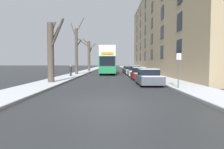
{
  "coord_description": "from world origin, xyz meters",
  "views": [
    {
      "loc": [
        0.05,
        -8.86,
        1.83
      ],
      "look_at": [
        0.13,
        20.1,
        0.2
      ],
      "focal_mm": 32.0,
      "sensor_mm": 36.0,
      "label": 1
    }
  ],
  "objects_px": {
    "parked_car_2": "(134,72)",
    "parked_car_3": "(130,70)",
    "parked_car_0": "(148,77)",
    "oncoming_van": "(104,65)",
    "bare_tree_left_1": "(76,49)",
    "pedestrian_left_sidewalk": "(70,71)",
    "bare_tree_left_0": "(51,50)",
    "street_sign_post": "(178,69)",
    "double_decker_bus": "(107,59)",
    "bare_tree_left_2": "(88,54)",
    "parked_car_4": "(127,69)",
    "parked_car_1": "(139,74)"
  },
  "relations": [
    {
      "from": "parked_car_1",
      "to": "parked_car_2",
      "type": "height_order",
      "value": "parked_car_2"
    },
    {
      "from": "parked_car_2",
      "to": "parked_car_3",
      "type": "distance_m",
      "value": 5.49
    },
    {
      "from": "parked_car_4",
      "to": "oncoming_van",
      "type": "height_order",
      "value": "oncoming_van"
    },
    {
      "from": "parked_car_0",
      "to": "oncoming_van",
      "type": "bearing_deg",
      "value": 97.86
    },
    {
      "from": "bare_tree_left_0",
      "to": "bare_tree_left_2",
      "type": "xyz_separation_m",
      "value": [
        0.08,
        27.75,
        0.86
      ]
    },
    {
      "from": "bare_tree_left_2",
      "to": "parked_car_0",
      "type": "distance_m",
      "value": 30.07
    },
    {
      "from": "parked_car_4",
      "to": "street_sign_post",
      "type": "xyz_separation_m",
      "value": [
        1.39,
        -25.54,
        0.84
      ]
    },
    {
      "from": "bare_tree_left_0",
      "to": "parked_car_2",
      "type": "relative_size",
      "value": 1.33
    },
    {
      "from": "pedestrian_left_sidewalk",
      "to": "street_sign_post",
      "type": "height_order",
      "value": "street_sign_post"
    },
    {
      "from": "bare_tree_left_1",
      "to": "parked_car_0",
      "type": "relative_size",
      "value": 2.22
    },
    {
      "from": "bare_tree_left_0",
      "to": "oncoming_van",
      "type": "height_order",
      "value": "bare_tree_left_0"
    },
    {
      "from": "parked_car_4",
      "to": "street_sign_post",
      "type": "height_order",
      "value": "street_sign_post"
    },
    {
      "from": "bare_tree_left_0",
      "to": "bare_tree_left_1",
      "type": "xyz_separation_m",
      "value": [
        -0.13,
        13.36,
        1.0
      ]
    },
    {
      "from": "bare_tree_left_2",
      "to": "parked_car_3",
      "type": "xyz_separation_m",
      "value": [
        8.38,
        -12.29,
        -3.21
      ]
    },
    {
      "from": "oncoming_van",
      "to": "pedestrian_left_sidewalk",
      "type": "relative_size",
      "value": 3.18
    },
    {
      "from": "bare_tree_left_1",
      "to": "parked_car_4",
      "type": "xyz_separation_m",
      "value": [
        8.6,
        7.8,
        -3.37
      ]
    },
    {
      "from": "bare_tree_left_2",
      "to": "parked_car_1",
      "type": "bearing_deg",
      "value": -70.01
    },
    {
      "from": "parked_car_2",
      "to": "bare_tree_left_2",
      "type": "bearing_deg",
      "value": 115.24
    },
    {
      "from": "double_decker_bus",
      "to": "parked_car_3",
      "type": "xyz_separation_m",
      "value": [
        3.77,
        -1.02,
        -1.9
      ]
    },
    {
      "from": "bare_tree_left_1",
      "to": "pedestrian_left_sidewalk",
      "type": "height_order",
      "value": "bare_tree_left_1"
    },
    {
      "from": "pedestrian_left_sidewalk",
      "to": "street_sign_post",
      "type": "bearing_deg",
      "value": 93.4
    },
    {
      "from": "parked_car_0",
      "to": "parked_car_2",
      "type": "xyz_separation_m",
      "value": [
        -0.0,
        10.92,
        0.04
      ]
    },
    {
      "from": "bare_tree_left_0",
      "to": "bare_tree_left_1",
      "type": "height_order",
      "value": "bare_tree_left_1"
    },
    {
      "from": "parked_car_2",
      "to": "street_sign_post",
      "type": "relative_size",
      "value": 1.71
    },
    {
      "from": "parked_car_4",
      "to": "street_sign_post",
      "type": "bearing_deg",
      "value": -86.88
    },
    {
      "from": "bare_tree_left_2",
      "to": "parked_car_0",
      "type": "bearing_deg",
      "value": -73.72
    },
    {
      "from": "parked_car_1",
      "to": "pedestrian_left_sidewalk",
      "type": "relative_size",
      "value": 2.62
    },
    {
      "from": "parked_car_1",
      "to": "parked_car_2",
      "type": "relative_size",
      "value": 0.95
    },
    {
      "from": "bare_tree_left_0",
      "to": "double_decker_bus",
      "type": "height_order",
      "value": "bare_tree_left_0"
    },
    {
      "from": "double_decker_bus",
      "to": "parked_car_1",
      "type": "distance_m",
      "value": 12.51
    },
    {
      "from": "parked_car_1",
      "to": "parked_car_0",
      "type": "bearing_deg",
      "value": -90.0
    },
    {
      "from": "bare_tree_left_1",
      "to": "bare_tree_left_2",
      "type": "distance_m",
      "value": 14.39
    },
    {
      "from": "bare_tree_left_1",
      "to": "parked_car_2",
      "type": "xyz_separation_m",
      "value": [
        8.6,
        -3.39,
        -3.31
      ]
    },
    {
      "from": "parked_car_0",
      "to": "parked_car_3",
      "type": "relative_size",
      "value": 0.99
    },
    {
      "from": "bare_tree_left_0",
      "to": "pedestrian_left_sidewalk",
      "type": "height_order",
      "value": "bare_tree_left_0"
    },
    {
      "from": "double_decker_bus",
      "to": "pedestrian_left_sidewalk",
      "type": "relative_size",
      "value": 6.73
    },
    {
      "from": "bare_tree_left_1",
      "to": "parked_car_3",
      "type": "relative_size",
      "value": 2.21
    },
    {
      "from": "double_decker_bus",
      "to": "street_sign_post",
      "type": "distance_m",
      "value": 21.51
    },
    {
      "from": "oncoming_van",
      "to": "parked_car_0",
      "type": "bearing_deg",
      "value": -82.14
    },
    {
      "from": "bare_tree_left_1",
      "to": "parked_car_2",
      "type": "height_order",
      "value": "bare_tree_left_1"
    },
    {
      "from": "bare_tree_left_0",
      "to": "double_decker_bus",
      "type": "distance_m",
      "value": 17.14
    },
    {
      "from": "bare_tree_left_0",
      "to": "pedestrian_left_sidewalk",
      "type": "distance_m",
      "value": 8.61
    },
    {
      "from": "double_decker_bus",
      "to": "bare_tree_left_2",
      "type": "bearing_deg",
      "value": 112.24
    },
    {
      "from": "parked_car_0",
      "to": "oncoming_van",
      "type": "height_order",
      "value": "oncoming_van"
    },
    {
      "from": "street_sign_post",
      "to": "bare_tree_left_0",
      "type": "bearing_deg",
      "value": 156.05
    },
    {
      "from": "bare_tree_left_1",
      "to": "bare_tree_left_0",
      "type": "bearing_deg",
      "value": -89.42
    },
    {
      "from": "parked_car_2",
      "to": "parked_car_4",
      "type": "bearing_deg",
      "value": 90.0
    },
    {
      "from": "oncoming_van",
      "to": "street_sign_post",
      "type": "distance_m",
      "value": 39.92
    },
    {
      "from": "parked_car_4",
      "to": "street_sign_post",
      "type": "relative_size",
      "value": 1.72
    },
    {
      "from": "parked_car_2",
      "to": "oncoming_van",
      "type": "xyz_separation_m",
      "value": [
        -4.96,
        25.06,
        0.6
      ]
    }
  ]
}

